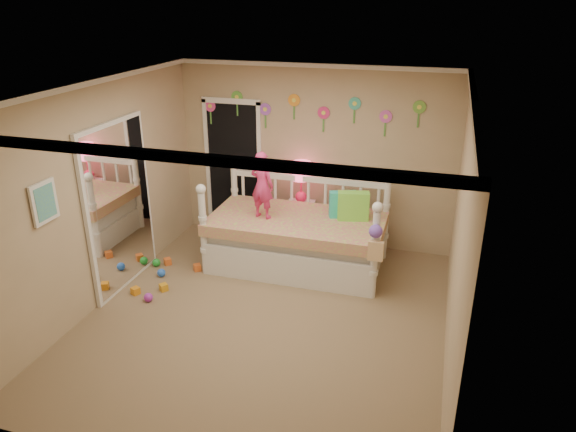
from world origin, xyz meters
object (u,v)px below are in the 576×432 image
(daybed, at_px, (297,222))
(child, at_px, (262,185))
(table_lamp, at_px, (301,176))
(nightstand, at_px, (301,223))

(daybed, bearing_deg, child, -164.72)
(child, bearing_deg, daybed, -150.75)
(daybed, bearing_deg, table_lamp, 100.94)
(daybed, relative_size, nightstand, 3.61)
(child, xyz_separation_m, nightstand, (0.30, 0.82, -0.83))
(child, height_order, nightstand, child)
(nightstand, bearing_deg, child, -115.88)
(nightstand, height_order, table_lamp, table_lamp)
(daybed, bearing_deg, nightstand, 100.94)
(daybed, distance_m, table_lamp, 0.82)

